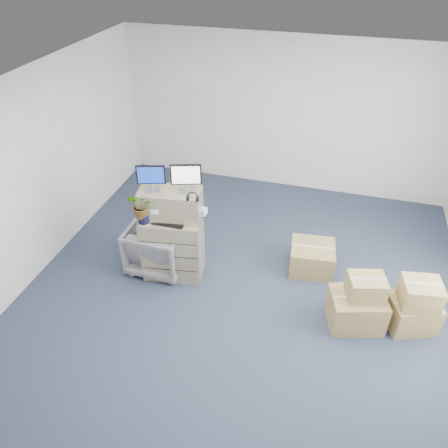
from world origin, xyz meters
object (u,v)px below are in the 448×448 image
at_px(water_bottle, 180,210).
at_px(office_chair, 158,244).
at_px(monitor_left, 151,177).
at_px(monitor_right, 186,177).
at_px(potted_plant, 143,209).
at_px(filing_cabinet_lower, 173,246).
at_px(keyboard, 168,222).

xyz_separation_m(water_bottle, office_chair, (-0.38, -0.01, -0.68)).
distance_m(monitor_left, water_bottle, 0.61).
xyz_separation_m(monitor_right, potted_plant, (-0.53, -0.28, -0.41)).
distance_m(filing_cabinet_lower, monitor_right, 1.15).
bearing_deg(potted_plant, water_bottle, 31.47).
height_order(keyboard, office_chair, keyboard).
distance_m(keyboard, water_bottle, 0.23).
bearing_deg(monitor_right, filing_cabinet_lower, -174.49).
bearing_deg(water_bottle, office_chair, -179.20).
bearing_deg(potted_plant, filing_cabinet_lower, 31.10).
height_order(water_bottle, potted_plant, potted_plant).
relative_size(monitor_left, monitor_right, 0.93).
bearing_deg(office_chair, filing_cabinet_lower, 165.81).
distance_m(filing_cabinet_lower, potted_plant, 0.79).
height_order(filing_cabinet_lower, keyboard, keyboard).
xyz_separation_m(filing_cabinet_lower, monitor_left, (-0.22, -0.01, 1.11)).
height_order(filing_cabinet_lower, office_chair, filing_cabinet_lower).
xyz_separation_m(keyboard, potted_plant, (-0.31, -0.08, 0.21)).
xyz_separation_m(monitor_left, water_bottle, (0.34, 0.08, -0.50)).
height_order(monitor_left, office_chair, monitor_left).
relative_size(filing_cabinet_lower, keyboard, 2.12).
bearing_deg(office_chair, monitor_right, -176.78).
bearing_deg(office_chair, potted_plant, 81.59).
height_order(monitor_left, keyboard, monitor_left).
relative_size(water_bottle, office_chair, 0.29).
bearing_deg(potted_plant, monitor_left, 64.88).
distance_m(filing_cabinet_lower, water_bottle, 0.62).
bearing_deg(monitor_left, monitor_right, -4.00).
bearing_deg(monitor_left, water_bottle, -3.42).
relative_size(monitor_left, keyboard, 0.81).
bearing_deg(monitor_right, monitor_left, 175.40).
relative_size(filing_cabinet_lower, monitor_left, 2.62).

